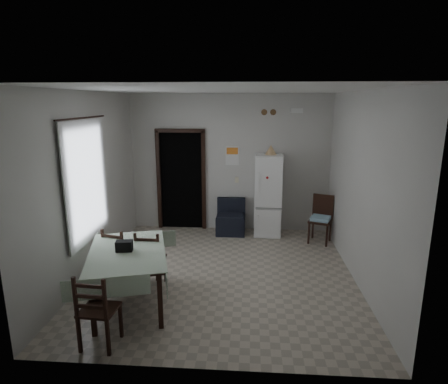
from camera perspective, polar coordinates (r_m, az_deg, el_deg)
ground at (r=6.25m, az=-0.34°, el=-12.31°), size 4.50×4.50×0.00m
ceiling at (r=5.62m, az=-0.38°, el=15.33°), size 4.20×4.50×0.02m
wall_back at (r=7.97m, az=0.90°, el=4.37°), size 4.20×0.02×2.90m
wall_front at (r=3.62m, az=-3.15°, el=-7.21°), size 4.20×0.02×2.90m
wall_left at (r=6.28m, az=-19.83°, el=1.02°), size 0.02×4.50×2.90m
wall_right at (r=5.98m, az=20.13°, el=0.39°), size 0.02×4.50×2.90m
doorway at (r=8.36m, az=-6.24°, el=2.01°), size 1.06×0.52×2.22m
window_recess at (r=6.11m, az=-21.07°, el=1.53°), size 0.10×1.20×1.60m
curtain at (r=6.06m, az=-20.13°, el=1.52°), size 0.02×1.45×1.85m
curtain_rod at (r=5.94m, az=-20.80°, el=10.51°), size 0.02×1.60×0.02m
calendar at (r=7.93m, az=1.27°, el=5.56°), size 0.28×0.02×0.40m
calendar_image at (r=7.91m, az=1.27°, el=6.27°), size 0.24×0.01×0.14m
light_switch at (r=8.01m, az=1.96°, el=1.87°), size 0.08×0.02×0.12m
vent_left at (r=7.84m, az=6.15°, el=12.00°), size 0.12×0.03×0.12m
vent_right at (r=7.85m, az=7.50°, el=11.97°), size 0.12×0.03×0.12m
emergency_light at (r=7.87m, az=11.01°, el=12.06°), size 0.25×0.07×0.09m
fridge at (r=7.77m, az=6.77°, el=-0.52°), size 0.58×0.58×1.69m
tan_cone at (r=7.63m, az=7.16°, el=6.40°), size 0.24×0.24×0.19m
navy_seat at (r=7.91m, az=1.04°, el=-3.81°), size 0.60×0.58×0.73m
corner_chair at (r=7.61m, az=14.48°, el=-4.12°), size 0.53×0.53×0.94m
dining_table at (r=5.39m, az=-14.28°, el=-12.57°), size 1.36×1.72×0.79m
black_bag at (r=5.22m, az=-14.96°, el=-7.95°), size 0.23×0.16×0.14m
dining_chair_far_left at (r=5.99m, az=-15.52°, el=-9.27°), size 0.48×0.48×0.91m
dining_chair_far_right at (r=5.79m, az=-11.07°, el=-9.89°), size 0.40×0.40×0.90m
dining_chair_near_head at (r=4.64m, az=-18.52°, el=-16.50°), size 0.42×0.42×0.92m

